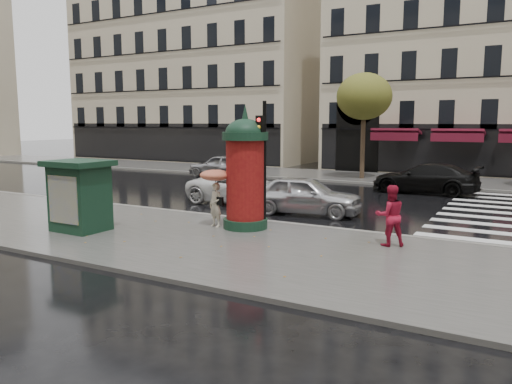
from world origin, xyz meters
The scene contains 18 objects.
ground centered at (0.00, 0.00, 0.00)m, with size 160.00×160.00×0.00m, color black.
near_sidewalk centered at (0.00, -0.50, 0.06)m, with size 90.00×7.00×0.12m, color #474744.
far_sidewalk centered at (0.00, 19.00, 0.06)m, with size 90.00×6.00×0.12m, color #474744.
near_kerb centered at (0.00, 3.00, 0.07)m, with size 90.00×0.25×0.14m, color slate.
far_kerb centered at (0.00, 16.00, 0.07)m, with size 90.00×0.25×0.14m, color slate.
zebra_crossing centered at (6.00, 9.60, 0.01)m, with size 3.60×11.75×0.01m, color silver.
bldg_far_left centered at (-22.00, 30.00, 11.31)m, with size 24.00×14.00×22.90m.
tree_far_left centered at (-2.00, 18.00, 5.17)m, with size 3.40×3.40×6.64m.
woman_umbrella centered at (-1.78, 1.22, 1.44)m, with size 1.04×1.04×2.00m.
woman_red centered at (4.00, 1.50, 1.00)m, with size 0.85×0.66×1.75m, color #A9142F.
man_burgundy centered at (-1.59, 2.40, 0.91)m, with size 0.77×0.50×1.57m, color #4C0F21.
morris_column centered at (-0.83, 1.57, 2.07)m, with size 1.52×1.52×4.08m.
traffic_light centered at (-0.24, 1.72, 2.66)m, with size 0.28×0.40×4.19m.
newsstand centered at (-5.30, -1.41, 1.30)m, with size 1.92×1.62×2.29m.
car_silver centered at (-0.37, 5.41, 0.77)m, with size 1.82×4.53×1.54m, color silver.
car_white centered at (-3.77, 6.38, 0.71)m, with size 2.36×5.13×1.42m, color white.
car_black centered at (2.63, 13.86, 0.77)m, with size 2.15×5.29×1.53m, color black.
car_far_silver centered at (-10.62, 15.00, 0.76)m, with size 1.81×4.49×1.53m, color #A5A5AA.
Camera 1 is at (7.51, -12.52, 3.63)m, focal length 35.00 mm.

